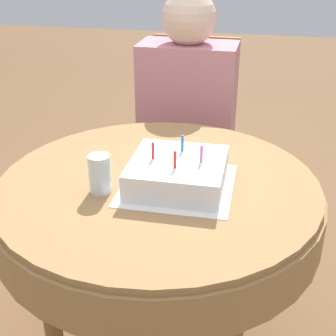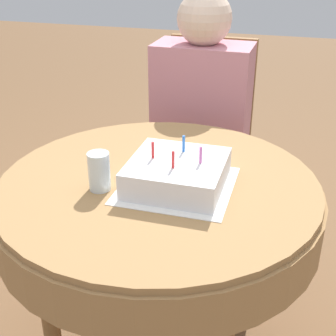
{
  "view_description": "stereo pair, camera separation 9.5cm",
  "coord_description": "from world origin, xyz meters",
  "px_view_note": "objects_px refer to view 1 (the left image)",
  "views": [
    {
      "loc": [
        0.26,
        -1.15,
        1.35
      ],
      "look_at": [
        0.03,
        -0.0,
        0.76
      ],
      "focal_mm": 50.0,
      "sensor_mm": 36.0,
      "label": 1
    },
    {
      "loc": [
        0.36,
        -1.13,
        1.35
      ],
      "look_at": [
        0.03,
        -0.0,
        0.76
      ],
      "focal_mm": 50.0,
      "sensor_mm": 36.0,
      "label": 2
    }
  ],
  "objects_px": {
    "chair": "(190,139)",
    "drinking_glass": "(100,174)",
    "person": "(187,103)",
    "birthday_cake": "(178,173)"
  },
  "relations": [
    {
      "from": "chair",
      "to": "birthday_cake",
      "type": "bearing_deg",
      "value": -82.26
    },
    {
      "from": "person",
      "to": "drinking_glass",
      "type": "xyz_separation_m",
      "value": [
        -0.1,
        -0.83,
        0.07
      ]
    },
    {
      "from": "person",
      "to": "drinking_glass",
      "type": "height_order",
      "value": "person"
    },
    {
      "from": "chair",
      "to": "person",
      "type": "xyz_separation_m",
      "value": [
        -0.0,
        -0.1,
        0.2
      ]
    },
    {
      "from": "person",
      "to": "drinking_glass",
      "type": "relative_size",
      "value": 10.65
    },
    {
      "from": "person",
      "to": "birthday_cake",
      "type": "height_order",
      "value": "person"
    },
    {
      "from": "person",
      "to": "chair",
      "type": "bearing_deg",
      "value": 90.0
    },
    {
      "from": "chair",
      "to": "birthday_cake",
      "type": "relative_size",
      "value": 3.63
    },
    {
      "from": "chair",
      "to": "drinking_glass",
      "type": "height_order",
      "value": "chair"
    },
    {
      "from": "chair",
      "to": "birthday_cake",
      "type": "distance_m",
      "value": 0.9
    }
  ]
}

